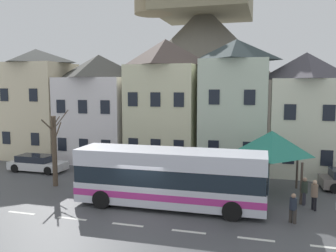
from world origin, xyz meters
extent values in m
cube|color=#4A4C4F|center=(0.00, 0.00, -0.03)|extent=(40.00, 60.00, 0.06)
cube|color=silver|center=(-6.00, -1.86, 0.00)|extent=(1.60, 0.20, 0.01)
cube|color=silver|center=(-3.00, -1.86, 0.00)|extent=(1.60, 0.20, 0.01)
cube|color=silver|center=(0.00, -1.86, 0.00)|extent=(1.60, 0.20, 0.01)
cube|color=silver|center=(3.00, -1.86, 0.00)|extent=(1.60, 0.20, 0.01)
cube|color=silver|center=(6.00, -1.86, 0.00)|extent=(1.60, 0.20, 0.01)
cube|color=silver|center=(9.00, -1.86, 0.00)|extent=(1.60, 0.20, 0.01)
cube|color=beige|center=(-14.44, 11.61, 4.37)|extent=(5.91, 5.21, 8.73)
pyramid|color=#373936|center=(-14.44, 11.61, 9.38)|extent=(5.91, 5.21, 1.30)
cube|color=black|center=(-15.91, 8.97, 2.09)|extent=(0.80, 0.06, 1.10)
cube|color=black|center=(-12.96, 8.97, 2.09)|extent=(0.80, 0.06, 1.10)
cube|color=black|center=(-15.91, 8.97, 5.88)|extent=(0.80, 0.06, 1.10)
cube|color=black|center=(-12.96, 8.97, 5.88)|extent=(0.80, 0.06, 1.10)
cube|color=white|center=(-8.31, 12.02, 3.68)|extent=(6.04, 6.04, 7.36)
pyramid|color=#3F3F3A|center=(-8.31, 12.02, 8.38)|extent=(6.04, 6.04, 2.05)
cube|color=black|center=(-10.32, 8.97, 1.76)|extent=(0.80, 0.06, 1.10)
cube|color=black|center=(-8.31, 8.97, 1.76)|extent=(0.80, 0.06, 1.10)
cube|color=black|center=(-6.30, 8.97, 1.76)|extent=(0.80, 0.06, 1.10)
cube|color=black|center=(-10.32, 8.97, 4.96)|extent=(0.80, 0.06, 1.10)
cube|color=black|center=(-8.31, 8.97, 4.96)|extent=(0.80, 0.06, 1.10)
cube|color=black|center=(-6.30, 8.97, 4.96)|extent=(0.80, 0.06, 1.10)
cube|color=beige|center=(-2.05, 11.76, 4.16)|extent=(5.58, 5.53, 8.33)
pyramid|color=brown|center=(-2.05, 11.76, 9.42)|extent=(5.58, 5.53, 2.19)
cube|color=black|center=(-3.91, 8.97, 1.99)|extent=(0.80, 0.06, 1.10)
cube|color=black|center=(-2.05, 8.97, 1.99)|extent=(0.80, 0.06, 1.10)
cube|color=black|center=(-0.19, 8.97, 1.99)|extent=(0.80, 0.06, 1.10)
cube|color=black|center=(-3.91, 8.97, 5.61)|extent=(0.80, 0.06, 1.10)
cube|color=black|center=(-2.05, 8.97, 5.61)|extent=(0.80, 0.06, 1.10)
cube|color=black|center=(-0.19, 8.97, 5.61)|extent=(0.80, 0.06, 1.10)
cube|color=beige|center=(3.75, 11.94, 4.33)|extent=(5.08, 5.87, 8.66)
pyramid|color=#2F3B3C|center=(3.75, 11.94, 9.50)|extent=(5.08, 5.87, 1.67)
cube|color=black|center=(2.48, 8.97, 2.07)|extent=(0.80, 0.06, 1.10)
cube|color=black|center=(5.02, 8.97, 2.07)|extent=(0.80, 0.06, 1.10)
cube|color=black|center=(2.48, 8.97, 5.84)|extent=(0.80, 0.06, 1.10)
cube|color=black|center=(5.02, 8.97, 5.84)|extent=(0.80, 0.06, 1.10)
cube|color=silver|center=(9.05, 12.36, 3.59)|extent=(5.01, 6.72, 7.18)
pyramid|color=#434048|center=(9.05, 12.36, 8.19)|extent=(5.01, 6.72, 2.03)
cube|color=black|center=(7.80, 8.97, 1.72)|extent=(0.80, 0.06, 1.10)
cube|color=black|center=(10.30, 8.97, 1.72)|extent=(0.80, 0.06, 1.10)
cube|color=black|center=(7.80, 8.97, 4.84)|extent=(0.80, 0.06, 1.10)
cube|color=black|center=(10.30, 8.97, 4.84)|extent=(0.80, 0.06, 1.10)
cone|color=#5E594E|center=(-2.77, 33.55, 8.89)|extent=(35.46, 35.46, 17.79)
cube|color=silver|center=(1.24, 1.21, 0.81)|extent=(10.37, 2.70, 1.11)
cube|color=#BF338C|center=(1.24, 1.21, 0.86)|extent=(10.39, 2.72, 0.36)
cube|color=#19232D|center=(1.24, 1.21, 1.83)|extent=(10.27, 2.65, 0.94)
cube|color=silver|center=(1.24, 1.21, 2.73)|extent=(10.37, 2.70, 0.88)
cube|color=#19232D|center=(6.43, 1.28, 1.83)|extent=(0.09, 2.14, 0.90)
cylinder|color=black|center=(4.74, 2.48, 0.50)|extent=(1.00, 0.29, 1.00)
cylinder|color=black|center=(4.77, 0.03, 0.50)|extent=(1.00, 0.29, 1.00)
cylinder|color=black|center=(-2.29, 2.38, 0.50)|extent=(1.00, 0.29, 1.00)
cylinder|color=black|center=(-2.25, -0.07, 0.50)|extent=(1.00, 0.29, 1.00)
cylinder|color=#473D33|center=(4.96, 6.93, 1.20)|extent=(0.14, 0.14, 2.40)
cylinder|color=#473D33|center=(8.26, 6.93, 1.20)|extent=(0.14, 0.14, 2.40)
cylinder|color=#473D33|center=(4.96, 3.63, 1.20)|extent=(0.14, 0.14, 2.40)
cylinder|color=#473D33|center=(8.26, 3.63, 1.20)|extent=(0.14, 0.14, 2.40)
pyramid|color=#247E6A|center=(6.61, 5.28, 3.16)|extent=(3.60, 3.60, 1.53)
cube|color=slate|center=(-4.32, 6.67, 0.50)|extent=(4.33, 2.11, 0.64)
cube|color=#1E232D|center=(-4.53, 6.66, 1.09)|extent=(2.63, 1.77, 0.55)
cylinder|color=black|center=(-3.00, 7.63, 0.32)|extent=(0.65, 0.25, 0.64)
cylinder|color=black|center=(-2.87, 5.92, 0.32)|extent=(0.65, 0.25, 0.64)
cylinder|color=black|center=(-5.76, 7.43, 0.32)|extent=(0.65, 0.25, 0.64)
cylinder|color=black|center=(-5.64, 5.71, 0.32)|extent=(0.65, 0.25, 0.64)
cylinder|color=black|center=(10.35, 8.19, 0.32)|extent=(0.65, 0.25, 0.64)
cylinder|color=black|center=(10.49, 6.40, 0.32)|extent=(0.65, 0.25, 0.64)
cube|color=silver|center=(-10.91, 6.41, 0.47)|extent=(4.49, 1.77, 0.59)
cube|color=#1E232D|center=(-11.13, 6.41, 1.02)|extent=(2.70, 1.55, 0.50)
cylinder|color=black|center=(-9.42, 7.22, 0.32)|extent=(0.64, 0.21, 0.64)
cylinder|color=black|center=(-9.44, 5.57, 0.32)|extent=(0.64, 0.21, 0.64)
cylinder|color=black|center=(-12.37, 7.25, 0.32)|extent=(0.64, 0.21, 0.64)
cylinder|color=black|center=(-12.39, 5.60, 0.32)|extent=(0.64, 0.21, 0.64)
cylinder|color=black|center=(8.91, 2.68, 0.40)|extent=(0.13, 0.13, 0.80)
cylinder|color=black|center=(8.80, 2.87, 0.40)|extent=(0.13, 0.13, 0.80)
cylinder|color=#7F6B56|center=(8.85, 2.77, 1.08)|extent=(0.36, 0.36, 0.68)
sphere|color=#D1AD89|center=(8.85, 2.77, 1.54)|extent=(0.24, 0.24, 0.24)
cylinder|color=#2D2D38|center=(8.45, 3.69, 0.37)|extent=(0.15, 0.15, 0.74)
cylinder|color=#2D2D38|center=(8.40, 3.48, 0.37)|extent=(0.15, 0.15, 0.74)
cylinder|color=#2D382D|center=(8.43, 3.58, 1.01)|extent=(0.35, 0.35, 0.63)
sphere|color=#9E7A60|center=(8.43, 3.58, 1.44)|extent=(0.23, 0.23, 0.23)
cylinder|color=#38332D|center=(7.56, 0.61, 0.36)|extent=(0.17, 0.17, 0.72)
cylinder|color=#38332D|center=(7.74, 0.49, 0.36)|extent=(0.17, 0.17, 0.72)
cylinder|color=#232B38|center=(7.65, 0.55, 0.96)|extent=(0.35, 0.35, 0.58)
sphere|color=#9E7A60|center=(7.65, 0.55, 1.36)|extent=(0.23, 0.23, 0.23)
cube|color=brown|center=(4.80, 7.18, 0.45)|extent=(1.44, 0.45, 0.08)
cube|color=brown|center=(4.80, 7.41, 0.67)|extent=(1.44, 0.06, 0.40)
cube|color=#2D2D33|center=(4.16, 7.18, 0.23)|extent=(0.08, 0.36, 0.45)
cube|color=#2D2D33|center=(5.43, 7.18, 0.23)|extent=(0.08, 0.36, 0.45)
cylinder|color=brown|center=(-7.22, 3.16, 2.35)|extent=(0.33, 0.33, 4.69)
cylinder|color=brown|center=(-7.18, 3.52, 3.59)|extent=(0.18, 0.81, 1.28)
cylinder|color=brown|center=(-6.92, 2.68, 4.29)|extent=(0.70, 1.03, 0.91)
cylinder|color=brown|center=(-6.81, 3.40, 4.44)|extent=(0.89, 0.58, 1.30)
cylinder|color=brown|center=(-7.30, 2.64, 4.11)|extent=(0.25, 1.11, 0.91)
cylinder|color=brown|center=(-7.19, 3.46, 4.33)|extent=(0.15, 0.66, 0.61)
camera|label=1|loc=(6.37, -17.26, 6.63)|focal=38.27mm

